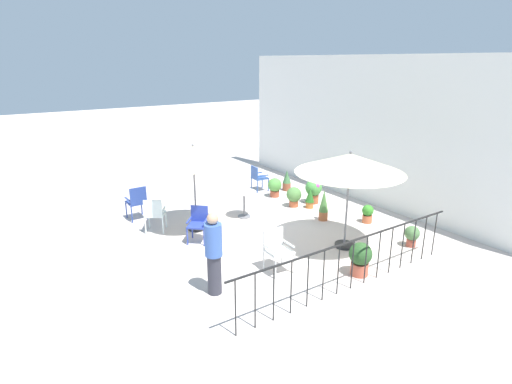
# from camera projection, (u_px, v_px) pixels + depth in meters

# --- Properties ---
(ground_plane) EXTENTS (60.00, 60.00, 0.00)m
(ground_plane) POSITION_uv_depth(u_px,v_px,m) (248.00, 228.00, 10.73)
(ground_plane) COLOR beige
(villa_facade) EXTENTS (11.08, 0.30, 4.31)m
(villa_facade) POSITION_uv_depth(u_px,v_px,m) (368.00, 130.00, 12.33)
(villa_facade) COLOR white
(villa_facade) RESTS_ON ground
(terrace_railing) EXTENTS (0.03, 5.48, 1.01)m
(terrace_railing) POSITION_uv_depth(u_px,v_px,m) (353.00, 256.00, 7.68)
(terrace_railing) COLOR black
(terrace_railing) RESTS_ON ground
(patio_umbrella_0) EXTENTS (2.43, 2.43, 2.28)m
(patio_umbrella_0) POSITION_uv_depth(u_px,v_px,m) (350.00, 164.00, 9.04)
(patio_umbrella_0) COLOR #2D2D2D
(patio_umbrella_0) RESTS_ON ground
(patio_umbrella_1) EXTENTS (1.90, 1.90, 2.23)m
(patio_umbrella_1) POSITION_uv_depth(u_px,v_px,m) (193.00, 156.00, 10.06)
(patio_umbrella_1) COLOR #2D2D2D
(patio_umbrella_1) RESTS_ON ground
(cafe_table_0) EXTENTS (0.65, 0.65, 0.74)m
(cafe_table_0) POSITION_uv_depth(u_px,v_px,m) (244.00, 199.00, 11.32)
(cafe_table_0) COLOR white
(cafe_table_0) RESTS_ON ground
(patio_chair_0) EXTENTS (0.50, 0.48, 0.95)m
(patio_chair_0) POSITION_uv_depth(u_px,v_px,m) (137.00, 200.00, 11.12)
(patio_chair_0) COLOR #2B4392
(patio_chair_0) RESTS_ON ground
(patio_chair_1) EXTENTS (0.51, 0.52, 0.87)m
(patio_chair_1) POSITION_uv_depth(u_px,v_px,m) (277.00, 247.00, 8.43)
(patio_chair_1) COLOR silver
(patio_chair_1) RESTS_ON ground
(patio_chair_2) EXTENTS (0.47, 0.49, 0.85)m
(patio_chair_2) POSITION_uv_depth(u_px,v_px,m) (258.00, 176.00, 13.62)
(patio_chair_2) COLOR #2C4D93
(patio_chair_2) RESTS_ON ground
(patio_chair_3) EXTENTS (0.63, 0.63, 0.85)m
(patio_chair_3) POSITION_uv_depth(u_px,v_px,m) (198.00, 221.00, 9.83)
(patio_chair_3) COLOR #2D41A0
(patio_chair_3) RESTS_ON ground
(patio_chair_4) EXTENTS (0.64, 0.64, 0.89)m
(patio_chair_4) POSITION_uv_depth(u_px,v_px,m) (154.00, 213.00, 10.33)
(patio_chair_4) COLOR silver
(patio_chair_4) RESTS_ON ground
(potted_plant_0) EXTENTS (0.46, 0.46, 0.69)m
(potted_plant_0) POSITION_uv_depth(u_px,v_px,m) (360.00, 258.00, 8.28)
(potted_plant_0) COLOR #C0583F
(potted_plant_0) RESTS_ON ground
(potted_plant_1) EXTENTS (0.28, 0.28, 0.69)m
(potted_plant_1) POSITION_uv_depth(u_px,v_px,m) (287.00, 180.00, 13.71)
(potted_plant_1) COLOR brown
(potted_plant_1) RESTS_ON ground
(potted_plant_2) EXTENTS (0.26, 0.26, 0.60)m
(potted_plant_2) POSITION_uv_depth(u_px,v_px,m) (310.00, 198.00, 12.08)
(potted_plant_2) COLOR #B2652E
(potted_plant_2) RESTS_ON ground
(potted_plant_3) EXTENTS (0.45, 0.45, 0.60)m
(potted_plant_3) POSITION_uv_depth(u_px,v_px,m) (294.00, 196.00, 12.19)
(potted_plant_3) COLOR #B05534
(potted_plant_3) RESTS_ON ground
(potted_plant_4) EXTENTS (0.26, 0.26, 0.85)m
(potted_plant_4) POSITION_uv_depth(u_px,v_px,m) (324.00, 205.00, 11.12)
(potted_plant_4) COLOR #AE5E38
(potted_plant_4) RESTS_ON ground
(potted_plant_5) EXTENTS (0.50, 0.50, 0.73)m
(potted_plant_5) POSITION_uv_depth(u_px,v_px,m) (314.00, 190.00, 12.47)
(potted_plant_5) COLOR #A25232
(potted_plant_5) RESTS_ON ground
(potted_plant_6) EXTENTS (0.30, 0.30, 0.49)m
(potted_plant_6) POSITION_uv_depth(u_px,v_px,m) (368.00, 213.00, 11.00)
(potted_plant_6) COLOR #BD613C
(potted_plant_6) RESTS_ON ground
(potted_plant_7) EXTENTS (0.34, 0.34, 0.50)m
(potted_plant_7) POSITION_uv_depth(u_px,v_px,m) (412.00, 235.00, 9.58)
(potted_plant_7) COLOR #AA4C3A
(potted_plant_7) RESTS_ON ground
(potted_plant_8) EXTENTS (0.44, 0.44, 0.61)m
(potted_plant_8) POSITION_uv_depth(u_px,v_px,m) (275.00, 186.00, 13.07)
(potted_plant_8) COLOR #9B4932
(potted_plant_8) RESTS_ON ground
(standing_person) EXTENTS (0.37, 0.37, 1.59)m
(standing_person) POSITION_uv_depth(u_px,v_px,m) (214.00, 253.00, 7.49)
(standing_person) COLOR #33333D
(standing_person) RESTS_ON ground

